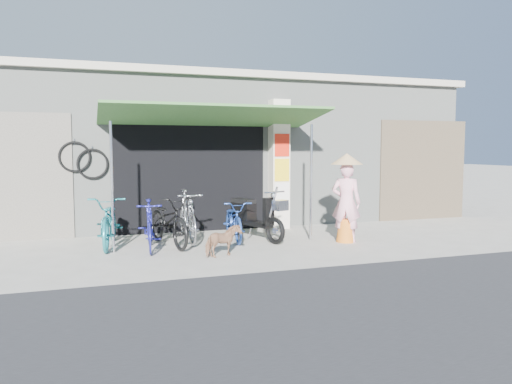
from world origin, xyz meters
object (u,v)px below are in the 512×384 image
object	(u,v)px
bike_teal	(110,221)
bike_silver	(187,216)
moped	(253,217)
street_dog	(223,241)
bike_black	(169,221)
nun	(346,198)
bike_navy	(234,220)
bike_blue	(149,225)

from	to	relation	value
bike_teal	bike_silver	xyz separation A→B (m)	(1.49, 0.03, 0.03)
bike_silver	moped	bearing A→B (deg)	-5.57
bike_silver	street_dog	bearing A→B (deg)	-77.66
bike_silver	bike_black	bearing A→B (deg)	-146.04
moped	nun	world-z (taller)	nun
moped	bike_navy	bearing A→B (deg)	159.18
bike_silver	bike_teal	bearing A→B (deg)	-178.35
bike_black	moped	bearing A→B (deg)	-8.70
bike_teal	moped	bearing A→B (deg)	5.43
street_dog	nun	distance (m)	2.82
bike_black	bike_silver	size ratio (longest dim) A/B	1.06
nun	bike_navy	bearing A→B (deg)	14.95
bike_black	moped	xyz separation A→B (m)	(1.75, 0.13, -0.01)
street_dog	bike_black	bearing A→B (deg)	8.81
bike_blue	moped	distance (m)	2.20
bike_teal	nun	world-z (taller)	nun
bike_silver	bike_navy	world-z (taller)	bike_silver
bike_navy	street_dog	world-z (taller)	bike_navy
bike_blue	moped	size ratio (longest dim) A/B	0.87
bike_blue	nun	xyz separation A→B (m)	(3.84, -0.43, 0.41)
bike_teal	bike_blue	xyz separation A→B (m)	(0.67, -0.56, -0.03)
bike_teal	bike_black	distance (m)	1.10
bike_silver	moped	world-z (taller)	bike_silver
moped	nun	distance (m)	1.94
bike_black	bike_silver	distance (m)	0.50
moped	nun	bearing A→B (deg)	-47.86
bike_blue	nun	distance (m)	3.88
bike_blue	street_dog	bearing A→B (deg)	-35.05
bike_teal	moped	world-z (taller)	moped
bike_black	bike_navy	distance (m)	1.36
street_dog	bike_silver	bearing A→B (deg)	-9.35
bike_silver	nun	distance (m)	3.20
bike_navy	moped	distance (m)	0.40
bike_navy	nun	xyz separation A→B (m)	(2.08, -0.87, 0.47)
bike_black	bike_navy	bearing A→B (deg)	-7.41
street_dog	nun	size ratio (longest dim) A/B	0.36
bike_blue	nun	bearing A→B (deg)	-0.76
bike_black	nun	bearing A→B (deg)	-25.03
bike_navy	street_dog	distance (m)	1.55
bike_teal	bike_navy	bearing A→B (deg)	5.07
bike_silver	nun	size ratio (longest dim) A/B	0.98
bike_black	street_dog	world-z (taller)	bike_black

